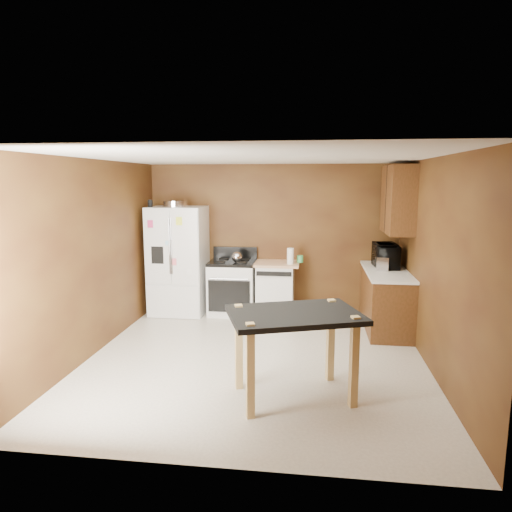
% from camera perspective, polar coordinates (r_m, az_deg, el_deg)
% --- Properties ---
extents(floor, '(4.50, 4.50, 0.00)m').
position_cam_1_polar(floor, '(5.93, -0.02, -12.67)').
color(floor, silver).
rests_on(floor, ground).
extents(ceiling, '(4.50, 4.50, 0.00)m').
position_cam_1_polar(ceiling, '(5.50, -0.03, 12.25)').
color(ceiling, white).
rests_on(ceiling, ground).
extents(wall_back, '(4.20, 0.00, 4.20)m').
position_cam_1_polar(wall_back, '(7.79, 2.08, 2.21)').
color(wall_back, brown).
rests_on(wall_back, ground).
extents(wall_front, '(4.20, 0.00, 4.20)m').
position_cam_1_polar(wall_front, '(3.41, -4.86, -7.30)').
color(wall_front, brown).
rests_on(wall_front, ground).
extents(wall_left, '(0.00, 4.50, 4.50)m').
position_cam_1_polar(wall_left, '(6.20, -19.66, -0.21)').
color(wall_left, brown).
rests_on(wall_left, ground).
extents(wall_right, '(0.00, 4.50, 4.50)m').
position_cam_1_polar(wall_right, '(5.71, 21.38, -1.11)').
color(wall_right, brown).
rests_on(wall_right, ground).
extents(roasting_pan, '(0.40, 0.40, 0.10)m').
position_cam_1_polar(roasting_pan, '(7.65, -10.05, 6.45)').
color(roasting_pan, silver).
rests_on(roasting_pan, refrigerator).
extents(pen_cup, '(0.08, 0.08, 0.12)m').
position_cam_1_polar(pen_cup, '(7.68, -13.09, 6.44)').
color(pen_cup, black).
rests_on(pen_cup, refrigerator).
extents(kettle, '(0.17, 0.17, 0.17)m').
position_cam_1_polar(kettle, '(7.48, -2.41, -0.13)').
color(kettle, silver).
rests_on(kettle, gas_range).
extents(paper_towel, '(0.12, 0.12, 0.26)m').
position_cam_1_polar(paper_towel, '(7.40, 4.32, -0.01)').
color(paper_towel, white).
rests_on(paper_towel, dishwasher).
extents(green_canister, '(0.13, 0.13, 0.11)m').
position_cam_1_polar(green_canister, '(7.56, 5.52, -0.37)').
color(green_canister, '#46B65F').
rests_on(green_canister, dishwasher).
extents(toaster, '(0.21, 0.30, 0.21)m').
position_cam_1_polar(toaster, '(7.11, 15.53, -0.85)').
color(toaster, silver).
rests_on(toaster, right_cabinets).
extents(microwave, '(0.45, 0.63, 0.33)m').
position_cam_1_polar(microwave, '(7.32, 15.93, -0.07)').
color(microwave, black).
rests_on(microwave, right_cabinets).
extents(refrigerator, '(0.90, 0.80, 1.80)m').
position_cam_1_polar(refrigerator, '(7.76, -9.68, -0.56)').
color(refrigerator, white).
rests_on(refrigerator, ground).
extents(gas_range, '(0.76, 0.68, 1.10)m').
position_cam_1_polar(gas_range, '(7.70, -2.94, -3.85)').
color(gas_range, white).
rests_on(gas_range, ground).
extents(dishwasher, '(0.78, 0.63, 0.89)m').
position_cam_1_polar(dishwasher, '(7.63, 2.43, -4.04)').
color(dishwasher, white).
rests_on(dishwasher, ground).
extents(right_cabinets, '(0.63, 1.58, 2.45)m').
position_cam_1_polar(right_cabinets, '(7.14, 16.33, -1.61)').
color(right_cabinets, brown).
rests_on(right_cabinets, ground).
extents(island, '(1.52, 1.25, 0.93)m').
position_cam_1_polar(island, '(4.70, 4.82, -8.60)').
color(island, black).
rests_on(island, ground).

